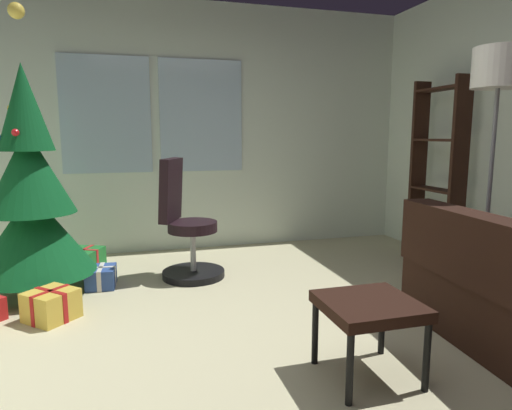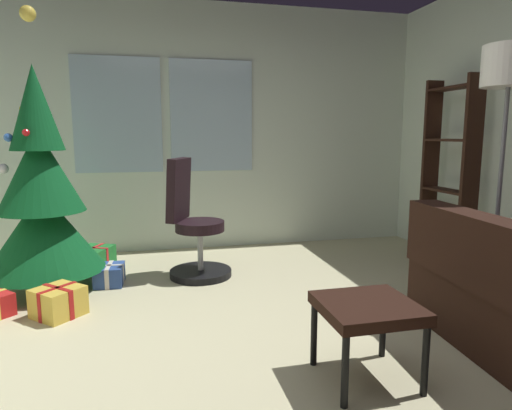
{
  "view_description": "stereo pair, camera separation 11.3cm",
  "coord_description": "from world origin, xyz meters",
  "px_view_note": "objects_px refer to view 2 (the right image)",
  "views": [
    {
      "loc": [
        -0.66,
        -2.34,
        1.27
      ],
      "look_at": [
        0.03,
        0.08,
        0.88
      ],
      "focal_mm": 31.17,
      "sensor_mm": 36.0,
      "label": 1
    },
    {
      "loc": [
        -0.55,
        -2.37,
        1.27
      ],
      "look_at": [
        0.03,
        0.08,
        0.88
      ],
      "focal_mm": 31.17,
      "sensor_mm": 36.0,
      "label": 2
    }
  ],
  "objects_px": {
    "bookshelf": "(449,183)",
    "floor_lamp": "(508,86)",
    "footstool": "(367,313)",
    "gift_box_blue": "(109,275)",
    "gift_box_gold": "(58,302)",
    "holiday_tree": "(42,199)",
    "gift_box_green": "(94,258)",
    "office_chair": "(193,231)"
  },
  "relations": [
    {
      "from": "gift_box_blue",
      "to": "footstool",
      "type": "bearing_deg",
      "value": -52.72
    },
    {
      "from": "gift_box_gold",
      "to": "office_chair",
      "type": "xyz_separation_m",
      "value": [
        1.03,
        0.69,
        0.31
      ]
    },
    {
      "from": "gift_box_gold",
      "to": "floor_lamp",
      "type": "bearing_deg",
      "value": -11.06
    },
    {
      "from": "gift_box_gold",
      "to": "floor_lamp",
      "type": "xyz_separation_m",
      "value": [
        3.08,
        -0.6,
        1.5
      ]
    },
    {
      "from": "gift_box_green",
      "to": "gift_box_gold",
      "type": "bearing_deg",
      "value": -95.2
    },
    {
      "from": "gift_box_gold",
      "to": "office_chair",
      "type": "bearing_deg",
      "value": 34.04
    },
    {
      "from": "gift_box_green",
      "to": "gift_box_blue",
      "type": "relative_size",
      "value": 1.47
    },
    {
      "from": "floor_lamp",
      "to": "bookshelf",
      "type": "bearing_deg",
      "value": 69.57
    },
    {
      "from": "footstool",
      "to": "gift_box_gold",
      "type": "height_order",
      "value": "footstool"
    },
    {
      "from": "gift_box_blue",
      "to": "bookshelf",
      "type": "relative_size",
      "value": 0.17
    },
    {
      "from": "office_chair",
      "to": "footstool",
      "type": "bearing_deg",
      "value": -70.2
    },
    {
      "from": "gift_box_blue",
      "to": "floor_lamp",
      "type": "distance_m",
      "value": 3.4
    },
    {
      "from": "holiday_tree",
      "to": "office_chair",
      "type": "bearing_deg",
      "value": 3.04
    },
    {
      "from": "gift_box_blue",
      "to": "office_chair",
      "type": "xyz_separation_m",
      "value": [
        0.73,
        0.07,
        0.33
      ]
    },
    {
      "from": "gift_box_green",
      "to": "footstool",
      "type": "bearing_deg",
      "value": -56.34
    },
    {
      "from": "gift_box_blue",
      "to": "office_chair",
      "type": "bearing_deg",
      "value": 5.35
    },
    {
      "from": "floor_lamp",
      "to": "gift_box_gold",
      "type": "bearing_deg",
      "value": 168.94
    },
    {
      "from": "footstool",
      "to": "gift_box_green",
      "type": "distance_m",
      "value": 2.95
    },
    {
      "from": "footstool",
      "to": "holiday_tree",
      "type": "height_order",
      "value": "holiday_tree"
    },
    {
      "from": "gift_box_green",
      "to": "office_chair",
      "type": "distance_m",
      "value": 1.09
    },
    {
      "from": "gift_box_green",
      "to": "gift_box_blue",
      "type": "distance_m",
      "value": 0.58
    },
    {
      "from": "gift_box_gold",
      "to": "gift_box_blue",
      "type": "distance_m",
      "value": 0.69
    },
    {
      "from": "footstool",
      "to": "gift_box_blue",
      "type": "relative_size",
      "value": 1.6
    },
    {
      "from": "gift_box_gold",
      "to": "bookshelf",
      "type": "xyz_separation_m",
      "value": [
        3.48,
        0.49,
        0.71
      ]
    },
    {
      "from": "gift_box_gold",
      "to": "holiday_tree",
      "type": "bearing_deg",
      "value": 107.52
    },
    {
      "from": "footstool",
      "to": "gift_box_gold",
      "type": "distance_m",
      "value": 2.16
    },
    {
      "from": "gift_box_gold",
      "to": "gift_box_blue",
      "type": "relative_size",
      "value": 1.36
    },
    {
      "from": "holiday_tree",
      "to": "office_chair",
      "type": "xyz_separation_m",
      "value": [
        1.23,
        0.07,
        -0.34
      ]
    },
    {
      "from": "bookshelf",
      "to": "footstool",
      "type": "bearing_deg",
      "value": -134.99
    },
    {
      "from": "gift_box_gold",
      "to": "gift_box_green",
      "type": "bearing_deg",
      "value": 84.8
    },
    {
      "from": "bookshelf",
      "to": "gift_box_gold",
      "type": "bearing_deg",
      "value": -172.05
    },
    {
      "from": "footstool",
      "to": "gift_box_gold",
      "type": "bearing_deg",
      "value": 143.88
    },
    {
      "from": "gift_box_gold",
      "to": "bookshelf",
      "type": "bearing_deg",
      "value": 7.95
    },
    {
      "from": "bookshelf",
      "to": "floor_lamp",
      "type": "distance_m",
      "value": 1.41
    },
    {
      "from": "holiday_tree",
      "to": "floor_lamp",
      "type": "distance_m",
      "value": 3.6
    },
    {
      "from": "footstool",
      "to": "floor_lamp",
      "type": "relative_size",
      "value": 0.26
    },
    {
      "from": "gift_box_blue",
      "to": "floor_lamp",
      "type": "bearing_deg",
      "value": -23.78
    },
    {
      "from": "gift_box_green",
      "to": "floor_lamp",
      "type": "distance_m",
      "value": 3.78
    },
    {
      "from": "holiday_tree",
      "to": "bookshelf",
      "type": "distance_m",
      "value": 3.69
    },
    {
      "from": "footstool",
      "to": "gift_box_blue",
      "type": "distance_m",
      "value": 2.39
    },
    {
      "from": "holiday_tree",
      "to": "floor_lamp",
      "type": "xyz_separation_m",
      "value": [
        3.28,
        -1.23,
        0.85
      ]
    },
    {
      "from": "bookshelf",
      "to": "floor_lamp",
      "type": "xyz_separation_m",
      "value": [
        -0.41,
        -1.09,
        0.79
      ]
    }
  ]
}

